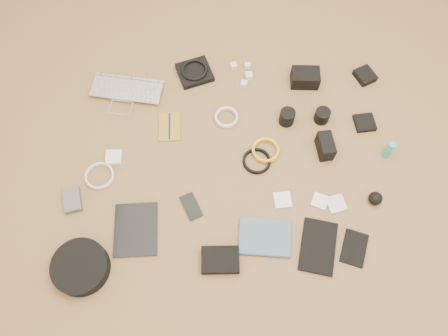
{
  "coord_description": "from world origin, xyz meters",
  "views": [
    {
      "loc": [
        -0.03,
        -0.82,
        1.71
      ],
      "look_at": [
        -0.01,
        -0.03,
        0.02
      ],
      "focal_mm": 35.0,
      "sensor_mm": 36.0,
      "label": 1
    }
  ],
  "objects_px": {
    "laptop": "(125,98)",
    "tablet": "(136,229)",
    "phone": "(191,206)",
    "paperback": "(264,256)",
    "dslr_camera": "(305,78)",
    "headphone_case": "(81,267)"
  },
  "relations": [
    {
      "from": "dslr_camera",
      "to": "phone",
      "type": "distance_m",
      "value": 0.82
    },
    {
      "from": "laptop",
      "to": "phone",
      "type": "xyz_separation_m",
      "value": [
        0.31,
        -0.54,
        -0.01
      ]
    },
    {
      "from": "phone",
      "to": "paperback",
      "type": "xyz_separation_m",
      "value": [
        0.29,
        -0.22,
        0.01
      ]
    },
    {
      "from": "dslr_camera",
      "to": "tablet",
      "type": "xyz_separation_m",
      "value": [
        -0.76,
        -0.71,
        -0.03
      ]
    },
    {
      "from": "headphone_case",
      "to": "dslr_camera",
      "type": "bearing_deg",
      "value": 41.99
    },
    {
      "from": "tablet",
      "to": "phone",
      "type": "height_order",
      "value": "tablet"
    },
    {
      "from": "dslr_camera",
      "to": "headphone_case",
      "type": "height_order",
      "value": "dslr_camera"
    },
    {
      "from": "laptop",
      "to": "tablet",
      "type": "distance_m",
      "value": 0.64
    },
    {
      "from": "laptop",
      "to": "headphone_case",
      "type": "xyz_separation_m",
      "value": [
        -0.11,
        -0.79,
        0.02
      ]
    },
    {
      "from": "laptop",
      "to": "tablet",
      "type": "height_order",
      "value": "laptop"
    },
    {
      "from": "laptop",
      "to": "phone",
      "type": "height_order",
      "value": "laptop"
    },
    {
      "from": "dslr_camera",
      "to": "paperback",
      "type": "relative_size",
      "value": 0.63
    },
    {
      "from": "laptop",
      "to": "phone",
      "type": "bearing_deg",
      "value": -49.82
    },
    {
      "from": "tablet",
      "to": "paperback",
      "type": "bearing_deg",
      "value": -15.43
    },
    {
      "from": "tablet",
      "to": "phone",
      "type": "bearing_deg",
      "value": 20.97
    },
    {
      "from": "phone",
      "to": "dslr_camera",
      "type": "bearing_deg",
      "value": 24.88
    },
    {
      "from": "tablet",
      "to": "phone",
      "type": "xyz_separation_m",
      "value": [
        0.22,
        0.09,
        -0.0
      ]
    },
    {
      "from": "tablet",
      "to": "laptop",
      "type": "bearing_deg",
      "value": 96.26
    },
    {
      "from": "laptop",
      "to": "tablet",
      "type": "xyz_separation_m",
      "value": [
        0.09,
        -0.63,
        -0.01
      ]
    },
    {
      "from": "dslr_camera",
      "to": "tablet",
      "type": "relative_size",
      "value": 0.58
    },
    {
      "from": "phone",
      "to": "paperback",
      "type": "relative_size",
      "value": 0.56
    },
    {
      "from": "dslr_camera",
      "to": "paperback",
      "type": "bearing_deg",
      "value": -103.66
    }
  ]
}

